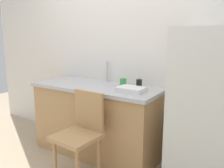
{
  "coord_description": "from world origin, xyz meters",
  "views": [
    {
      "loc": [
        1.46,
        -1.58,
        1.44
      ],
      "look_at": [
        0.07,
        0.6,
        0.9
      ],
      "focal_mm": 38.3,
      "sensor_mm": 36.0,
      "label": 1
    }
  ],
  "objects_px": {
    "dish_tray": "(131,89)",
    "cup_black": "(139,83)",
    "cup_green": "(123,82)",
    "refrigerator": "(205,111)",
    "chair": "(81,132)"
  },
  "relations": [
    {
      "from": "refrigerator",
      "to": "cup_green",
      "type": "height_order",
      "value": "refrigerator"
    },
    {
      "from": "dish_tray",
      "to": "cup_black",
      "type": "relative_size",
      "value": 3.0
    },
    {
      "from": "refrigerator",
      "to": "dish_tray",
      "type": "height_order",
      "value": "refrigerator"
    },
    {
      "from": "cup_green",
      "to": "cup_black",
      "type": "bearing_deg",
      "value": 1.98
    },
    {
      "from": "chair",
      "to": "dish_tray",
      "type": "distance_m",
      "value": 0.67
    },
    {
      "from": "dish_tray",
      "to": "cup_green",
      "type": "distance_m",
      "value": 0.33
    },
    {
      "from": "refrigerator",
      "to": "dish_tray",
      "type": "distance_m",
      "value": 0.74
    },
    {
      "from": "dish_tray",
      "to": "cup_black",
      "type": "bearing_deg",
      "value": 96.21
    },
    {
      "from": "cup_green",
      "to": "dish_tray",
      "type": "bearing_deg",
      "value": -45.16
    },
    {
      "from": "refrigerator",
      "to": "cup_black",
      "type": "relative_size",
      "value": 16.14
    },
    {
      "from": "refrigerator",
      "to": "cup_black",
      "type": "bearing_deg",
      "value": 168.53
    },
    {
      "from": "dish_tray",
      "to": "cup_black",
      "type": "height_order",
      "value": "cup_black"
    },
    {
      "from": "chair",
      "to": "cup_green",
      "type": "distance_m",
      "value": 0.8
    },
    {
      "from": "refrigerator",
      "to": "chair",
      "type": "height_order",
      "value": "refrigerator"
    },
    {
      "from": "cup_black",
      "to": "cup_green",
      "type": "xyz_separation_m",
      "value": [
        -0.2,
        -0.01,
        -0.0
      ]
    }
  ]
}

